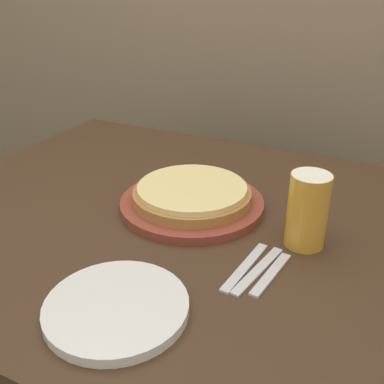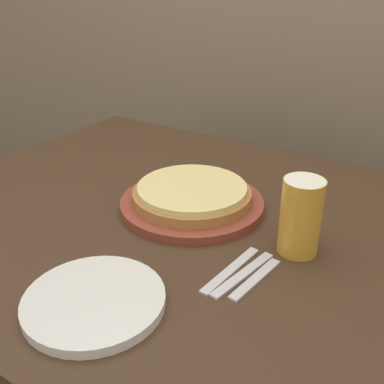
{
  "view_description": "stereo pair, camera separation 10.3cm",
  "coord_description": "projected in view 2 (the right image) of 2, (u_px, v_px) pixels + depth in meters",
  "views": [
    {
      "loc": [
        0.47,
        -0.78,
        1.23
      ],
      "look_at": [
        0.06,
        0.05,
        0.77
      ],
      "focal_mm": 42.0,
      "sensor_mm": 36.0,
      "label": 1
    },
    {
      "loc": [
        0.56,
        -0.73,
        1.23
      ],
      "look_at": [
        0.06,
        0.05,
        0.77
      ],
      "focal_mm": 42.0,
      "sensor_mm": 36.0,
      "label": 2
    }
  ],
  "objects": [
    {
      "name": "dining_table",
      "position": [
        163.0,
        327.0,
        1.21
      ],
      "size": [
        1.15,
        1.01,
        0.73
      ],
      "color": "#3D2819",
      "rests_on": "ground_plane"
    },
    {
      "name": "beer_glass",
      "position": [
        301.0,
        213.0,
        0.85
      ],
      "size": [
        0.08,
        0.08,
        0.15
      ],
      "color": "gold",
      "rests_on": "dining_table"
    },
    {
      "name": "pizza_on_board",
      "position": [
        192.0,
        198.0,
        1.04
      ],
      "size": [
        0.33,
        0.33,
        0.06
      ],
      "color": "brown",
      "rests_on": "dining_table"
    },
    {
      "name": "fork",
      "position": [
        231.0,
        270.0,
        0.83
      ],
      "size": [
        0.03,
        0.17,
        0.0
      ],
      "color": "silver",
      "rests_on": "dining_table"
    },
    {
      "name": "dinner_knife",
      "position": [
        243.0,
        274.0,
        0.81
      ],
      "size": [
        0.05,
        0.17,
        0.0
      ],
      "color": "silver",
      "rests_on": "dining_table"
    },
    {
      "name": "spoon",
      "position": [
        255.0,
        279.0,
        0.8
      ],
      "size": [
        0.04,
        0.15,
        0.0
      ],
      "color": "silver",
      "rests_on": "dining_table"
    },
    {
      "name": "dinner_plate",
      "position": [
        94.0,
        301.0,
        0.74
      ],
      "size": [
        0.24,
        0.24,
        0.02
      ],
      "color": "silver",
      "rests_on": "dining_table"
    }
  ]
}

